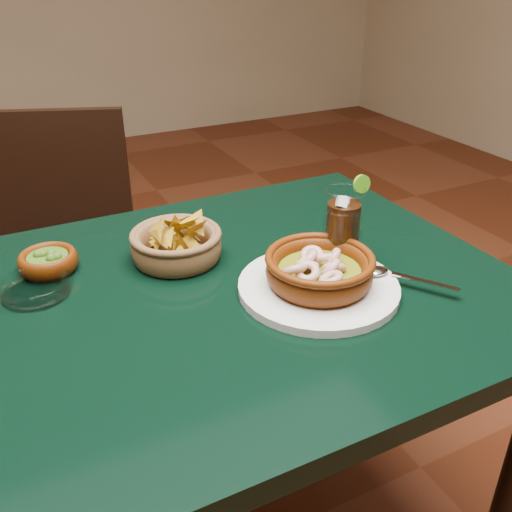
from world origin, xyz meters
name	(u,v)px	position (x,y,z in m)	size (l,w,h in m)	color
dining_table	(181,346)	(0.00, 0.00, 0.65)	(1.20, 0.80, 0.75)	black
dining_chair	(61,265)	(-0.11, 0.70, 0.50)	(0.54, 0.54, 0.90)	black
shrimp_plate	(319,274)	(0.23, -0.08, 0.78)	(0.34, 0.28, 0.08)	silver
chip_basket	(176,245)	(0.05, 0.14, 0.78)	(0.21, 0.21, 0.12)	brown
guacamole_ramekin	(48,261)	(-0.18, 0.20, 0.77)	(0.13, 0.13, 0.04)	#491B04
cola_drink	(343,229)	(0.31, -0.03, 0.83)	(0.15, 0.15, 0.17)	white
glass_ashtray	(35,287)	(-0.21, 0.13, 0.77)	(0.14, 0.14, 0.03)	white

